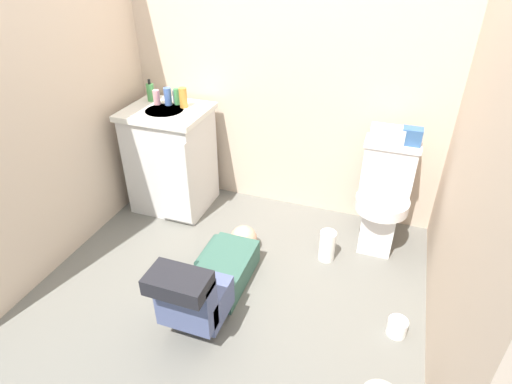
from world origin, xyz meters
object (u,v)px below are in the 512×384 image
at_px(faucet, 174,96).
at_px(bottle_pink, 157,97).
at_px(toilet, 383,198).
at_px(vanity_cabinet, 172,159).
at_px(soap_dispenser, 151,92).
at_px(bottle_blue, 168,96).
at_px(bottle_green, 177,96).
at_px(paper_towel_roll, 327,246).
at_px(bottle_amber, 183,98).
at_px(tissue_box, 388,134).
at_px(toilet_paper_roll, 397,327).
at_px(person_plumber, 212,278).
at_px(toiletry_bag, 412,136).

xyz_separation_m(faucet, bottle_pink, (-0.11, -0.07, 0.00)).
bearing_deg(toilet, vanity_cabinet, -178.12).
relative_size(toilet, vanity_cabinet, 0.91).
relative_size(soap_dispenser, bottle_blue, 1.29).
relative_size(bottle_pink, bottle_blue, 0.84).
bearing_deg(bottle_green, paper_towel_roll, -17.01).
relative_size(vanity_cabinet, paper_towel_roll, 3.70).
relative_size(bottle_pink, paper_towel_roll, 0.49).
distance_m(bottle_green, bottle_amber, 0.08).
relative_size(tissue_box, toilet_paper_roll, 2.00).
bearing_deg(person_plumber, faucet, 125.60).
height_order(faucet, bottle_pink, bottle_pink).
bearing_deg(paper_towel_roll, soap_dispenser, 165.29).
bearing_deg(toilet_paper_roll, bottle_pink, 156.32).
relative_size(toilet, tissue_box, 3.41).
distance_m(faucet, bottle_amber, 0.13).
bearing_deg(toiletry_bag, bottle_green, -179.29).
relative_size(toiletry_bag, bottle_blue, 0.96).
xyz_separation_m(toilet, person_plumber, (-0.87, -0.93, -0.19)).
height_order(vanity_cabinet, bottle_green, bottle_green).
relative_size(toilet, bottle_green, 6.15).
bearing_deg(paper_towel_roll, toilet, 46.80).
relative_size(bottle_amber, toilet_paper_roll, 1.33).
bearing_deg(bottle_pink, bottle_green, 18.56).
bearing_deg(vanity_cabinet, soap_dispenser, 146.90).
xyz_separation_m(toilet, faucet, (-1.61, 0.09, 0.50)).
bearing_deg(bottle_pink, toilet_paper_roll, -23.68).
bearing_deg(toilet_paper_roll, toiletry_bag, 95.91).
height_order(tissue_box, paper_towel_roll, tissue_box).
height_order(toilet, toilet_paper_roll, toilet).
xyz_separation_m(bottle_amber, toilet_paper_roll, (1.70, -0.85, -0.84)).
xyz_separation_m(toilet, paper_towel_roll, (-0.30, -0.32, -0.26)).
relative_size(faucet, toilet_paper_roll, 0.91).
relative_size(faucet, toiletry_bag, 0.81).
bearing_deg(vanity_cabinet, bottle_amber, 38.52).
distance_m(tissue_box, toilet_paper_roll, 1.20).
xyz_separation_m(tissue_box, paper_towel_roll, (-0.26, -0.41, -0.69)).
bearing_deg(toilet, bottle_pink, 179.28).
relative_size(tissue_box, bottle_blue, 1.71).
distance_m(faucet, toilet_paper_roll, 2.18).
relative_size(tissue_box, paper_towel_roll, 0.99).
bearing_deg(faucet, toiletry_bag, -0.10).
bearing_deg(bottle_amber, toilet_paper_roll, -26.61).
bearing_deg(bottle_blue, toilet_paper_roll, -25.12).
bearing_deg(soap_dispenser, vanity_cabinet, -33.10).
xyz_separation_m(faucet, tissue_box, (1.56, -0.00, -0.07)).
bearing_deg(vanity_cabinet, bottle_green, 75.77).
distance_m(person_plumber, bottle_pink, 1.45).
height_order(toiletry_bag, soap_dispenser, soap_dispenser).
bearing_deg(toilet_paper_roll, soap_dispenser, 155.93).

